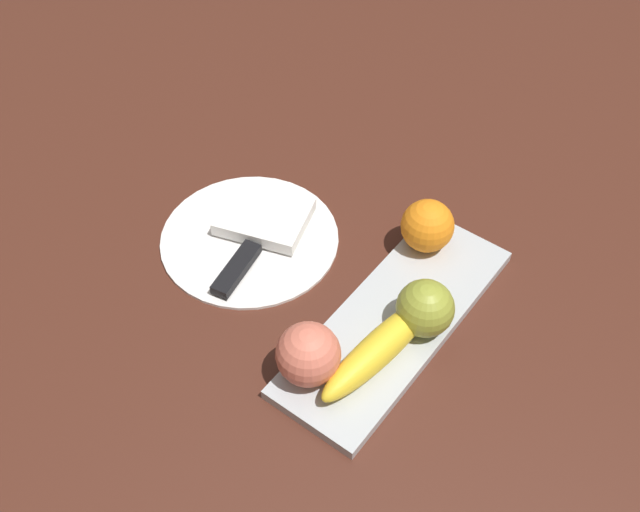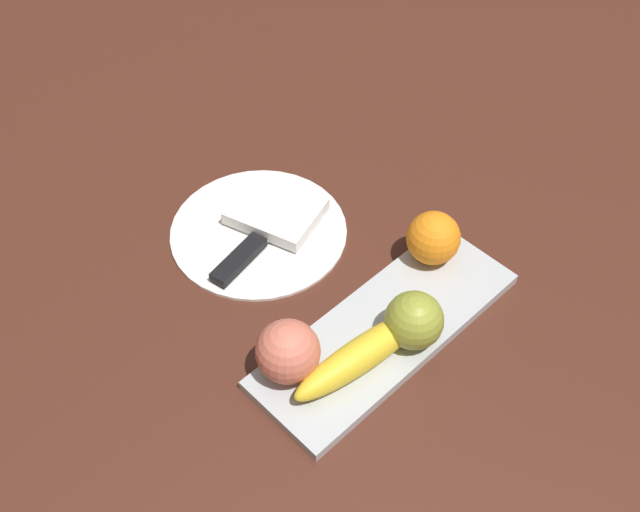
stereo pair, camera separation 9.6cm
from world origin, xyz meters
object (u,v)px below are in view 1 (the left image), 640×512
at_px(peach, 308,354).
at_px(folded_napkin, 264,217).
at_px(knife, 243,261).
at_px(orange_near_apple, 427,226).
at_px(dinner_plate, 251,236).
at_px(banana, 380,347).
at_px(fruit_tray, 396,320).
at_px(apple, 425,308).

bearing_deg(peach, folded_napkin, 51.28).
bearing_deg(knife, peach, -126.96).
xyz_separation_m(orange_near_apple, dinner_plate, (-0.12, 0.20, -0.04)).
relative_size(banana, knife, 1.06).
distance_m(fruit_tray, apple, 0.05).
xyz_separation_m(orange_near_apple, peach, (-0.25, -0.00, 0.00)).
xyz_separation_m(apple, peach, (-0.13, 0.07, 0.00)).
bearing_deg(peach, orange_near_apple, 0.12).
bearing_deg(dinner_plate, fruit_tray, -90.00).
bearing_deg(folded_napkin, orange_near_apple, -65.13).
relative_size(fruit_tray, peach, 4.82).
bearing_deg(fruit_tray, dinner_plate, 90.00).
relative_size(fruit_tray, orange_near_apple, 5.16).
xyz_separation_m(orange_near_apple, folded_napkin, (-0.09, 0.20, -0.03)).
distance_m(banana, folded_napkin, 0.26).
distance_m(apple, knife, 0.25).
xyz_separation_m(folded_napkin, knife, (-0.07, -0.03, -0.00)).
distance_m(orange_near_apple, knife, 0.24).
relative_size(banana, folded_napkin, 1.68).
xyz_separation_m(banana, orange_near_apple, (0.18, 0.05, 0.01)).
height_order(peach, dinner_plate, peach).
relative_size(orange_near_apple, peach, 0.93).
bearing_deg(orange_near_apple, apple, -148.94).
bearing_deg(orange_near_apple, folded_napkin, 114.87).
distance_m(fruit_tray, banana, 0.07).
bearing_deg(peach, banana, -38.34).
bearing_deg(folded_napkin, knife, -161.03).
height_order(apple, orange_near_apple, same).
bearing_deg(dinner_plate, peach, -123.04).
height_order(fruit_tray, dinner_plate, fruit_tray).
relative_size(fruit_tray, apple, 5.12).
relative_size(peach, dinner_plate, 0.31).
relative_size(fruit_tray, knife, 1.96).
xyz_separation_m(fruit_tray, orange_near_apple, (0.12, 0.04, 0.04)).
relative_size(apple, folded_napkin, 0.60).
distance_m(banana, knife, 0.22).
xyz_separation_m(apple, dinner_plate, (-0.01, 0.26, -0.04)).
bearing_deg(folded_napkin, fruit_tray, -97.30).
bearing_deg(banana, folded_napkin, -103.98).
xyz_separation_m(peach, knife, (0.08, 0.17, -0.04)).
xyz_separation_m(banana, folded_napkin, (0.09, 0.25, -0.02)).
height_order(apple, banana, apple).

